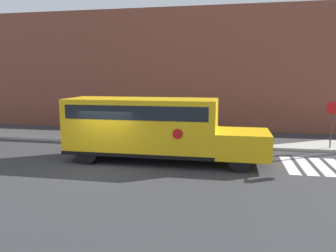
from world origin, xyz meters
name	(u,v)px	position (x,y,z in m)	size (l,w,h in m)	color
ground_plane	(105,167)	(0.00, 0.00, 0.00)	(60.00, 60.00, 0.00)	#333335
sidewalk_strip	(143,139)	(0.00, 6.50, 0.07)	(44.00, 3.00, 0.15)	#B2ADA3
building_backdrop	(164,70)	(0.00, 13.00, 4.54)	(32.00, 4.00, 9.07)	brown
crosswalk_stripes	(322,166)	(9.61, 2.00, 0.00)	(3.30, 3.20, 0.01)	white
school_bus	(152,126)	(1.83, 1.49, 1.70)	(9.46, 2.57, 3.00)	yellow
stop_sign	(332,119)	(10.88, 5.51, 1.78)	(0.68, 0.10, 2.70)	#38383A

